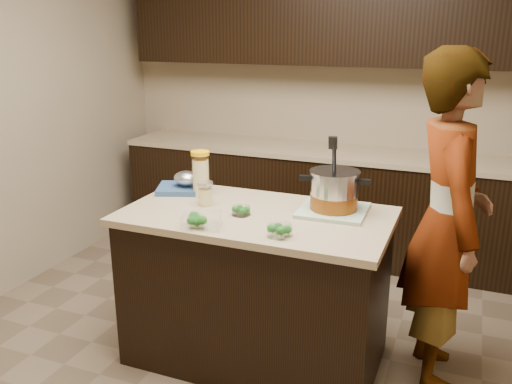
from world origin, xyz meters
TOP-DOWN VIEW (x-y plane):
  - ground_plane at (0.00, 0.00)m, footprint 4.00×4.00m
  - room_shell at (0.00, 0.00)m, footprint 4.04×4.04m
  - back_cabinets at (0.00, 1.74)m, footprint 3.60×0.63m
  - island at (0.00, 0.00)m, footprint 1.46×0.81m
  - dish_towel at (0.39, 0.17)m, footprint 0.37×0.37m
  - stock_pot at (0.39, 0.17)m, footprint 0.38×0.31m
  - lemonade_pitcher at (-0.43, 0.18)m, footprint 0.13×0.13m
  - mason_jar at (-0.32, 0.02)m, footprint 0.12×0.12m
  - broccoli_tub_left at (-0.06, -0.06)m, footprint 0.14×0.14m
  - broccoli_tub_right at (0.23, -0.28)m, footprint 0.15×0.15m
  - broccoli_tub_rect at (-0.18, -0.31)m, footprint 0.23×0.20m
  - blue_tray at (-0.56, 0.22)m, footprint 0.39×0.35m
  - person at (0.98, 0.22)m, footprint 0.58×0.74m

SIDE VIEW (x-z plane):
  - ground_plane at x=0.00m, z-range 0.00..0.00m
  - island at x=0.00m, z-range 0.00..0.90m
  - person at x=0.98m, z-range 0.00..1.79m
  - dish_towel at x=0.39m, z-range 0.90..0.92m
  - broccoli_tub_left at x=-0.06m, z-range 0.90..0.95m
  - broccoli_tub_right at x=0.23m, z-range 0.90..0.96m
  - broccoli_tub_rect at x=-0.18m, z-range 0.90..0.97m
  - back_cabinets at x=0.00m, z-range -0.22..2.10m
  - blue_tray at x=-0.56m, z-range 0.88..1.00m
  - mason_jar at x=-0.32m, z-range 0.89..1.04m
  - stock_pot at x=0.39m, z-range 0.82..1.20m
  - lemonade_pitcher at x=-0.43m, z-range 0.89..1.16m
  - room_shell at x=0.00m, z-range 0.35..3.07m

